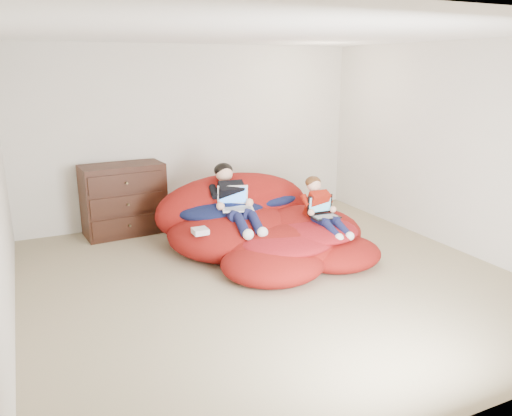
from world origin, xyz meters
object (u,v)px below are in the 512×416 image
(dresser, at_px, (124,199))
(beanbag_pile, at_px, (262,228))
(laptop_white, at_px, (235,203))
(older_boy, at_px, (233,198))
(younger_boy, at_px, (321,206))
(laptop_black, at_px, (323,211))

(dresser, distance_m, beanbag_pile, 1.96)
(beanbag_pile, relative_size, laptop_white, 5.78)
(older_boy, bearing_deg, younger_boy, -31.35)
(older_boy, distance_m, laptop_white, 0.09)
(laptop_black, bearing_deg, older_boy, 147.13)
(dresser, bearing_deg, laptop_white, -50.94)
(beanbag_pile, distance_m, older_boy, 0.54)
(older_boy, bearing_deg, laptop_white, -90.00)
(laptop_white, xyz_separation_m, laptop_black, (0.91, -0.51, -0.08))
(older_boy, xyz_separation_m, laptop_black, (0.91, -0.59, -0.13))
(dresser, distance_m, younger_boy, 2.68)
(beanbag_pile, xyz_separation_m, laptop_black, (0.56, -0.49, 0.28))
(beanbag_pile, height_order, laptop_white, beanbag_pile)
(younger_boy, height_order, laptop_black, younger_boy)
(dresser, relative_size, laptop_white, 2.60)
(laptop_white, distance_m, laptop_black, 1.04)
(dresser, xyz_separation_m, laptop_black, (1.98, -1.83, 0.07))
(older_boy, height_order, younger_boy, older_boy)
(older_boy, distance_m, laptop_black, 1.09)
(beanbag_pile, relative_size, older_boy, 2.20)
(older_boy, relative_size, laptop_black, 3.34)
(beanbag_pile, relative_size, laptop_black, 7.36)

